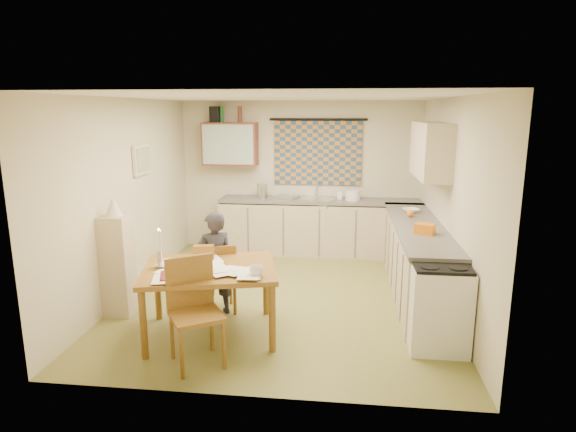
# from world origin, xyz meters

# --- Properties ---
(floor) EXTENTS (4.00, 4.50, 0.02)m
(floor) POSITION_xyz_m (0.00, 0.00, -0.01)
(floor) COLOR olive
(floor) RESTS_ON ground
(ceiling) EXTENTS (4.00, 4.50, 0.02)m
(ceiling) POSITION_xyz_m (0.00, 0.00, 2.51)
(ceiling) COLOR white
(ceiling) RESTS_ON floor
(wall_back) EXTENTS (4.00, 0.02, 2.50)m
(wall_back) POSITION_xyz_m (0.00, 2.26, 1.25)
(wall_back) COLOR beige
(wall_back) RESTS_ON floor
(wall_front) EXTENTS (4.00, 0.02, 2.50)m
(wall_front) POSITION_xyz_m (0.00, -2.26, 1.25)
(wall_front) COLOR beige
(wall_front) RESTS_ON floor
(wall_left) EXTENTS (0.02, 4.50, 2.50)m
(wall_left) POSITION_xyz_m (-2.01, 0.00, 1.25)
(wall_left) COLOR beige
(wall_left) RESTS_ON floor
(wall_right) EXTENTS (0.02, 4.50, 2.50)m
(wall_right) POSITION_xyz_m (2.01, 0.00, 1.25)
(wall_right) COLOR beige
(wall_right) RESTS_ON floor
(window_blind) EXTENTS (1.45, 0.03, 1.05)m
(window_blind) POSITION_xyz_m (0.30, 2.22, 1.65)
(window_blind) COLOR navy
(window_blind) RESTS_ON wall_back
(curtain_rod) EXTENTS (1.60, 0.04, 0.04)m
(curtain_rod) POSITION_xyz_m (0.30, 2.20, 2.20)
(curtain_rod) COLOR black
(curtain_rod) RESTS_ON wall_back
(wall_cabinet) EXTENTS (0.90, 0.34, 0.70)m
(wall_cabinet) POSITION_xyz_m (-1.15, 2.08, 1.80)
(wall_cabinet) COLOR #5F2B21
(wall_cabinet) RESTS_ON wall_back
(wall_cabinet_glass) EXTENTS (0.84, 0.02, 0.64)m
(wall_cabinet_glass) POSITION_xyz_m (-1.15, 1.91, 1.80)
(wall_cabinet_glass) COLOR #99B2A5
(wall_cabinet_glass) RESTS_ON wall_back
(upper_cabinet_right) EXTENTS (0.34, 1.30, 0.70)m
(upper_cabinet_right) POSITION_xyz_m (1.83, 0.55, 1.85)
(upper_cabinet_right) COLOR tan
(upper_cabinet_right) RESTS_ON wall_right
(framed_print) EXTENTS (0.04, 0.50, 0.40)m
(framed_print) POSITION_xyz_m (-1.97, 0.40, 1.70)
(framed_print) COLOR beige
(framed_print) RESTS_ON wall_left
(print_canvas) EXTENTS (0.01, 0.42, 0.32)m
(print_canvas) POSITION_xyz_m (-1.95, 0.40, 1.70)
(print_canvas) COLOR beige
(print_canvas) RESTS_ON wall_left
(counter_back) EXTENTS (3.30, 0.62, 0.92)m
(counter_back) POSITION_xyz_m (0.37, 1.95, 0.45)
(counter_back) COLOR tan
(counter_back) RESTS_ON floor
(counter_right) EXTENTS (0.62, 2.95, 0.92)m
(counter_right) POSITION_xyz_m (1.70, 0.35, 0.45)
(counter_right) COLOR tan
(counter_right) RESTS_ON floor
(stove) EXTENTS (0.57, 0.57, 0.88)m
(stove) POSITION_xyz_m (1.70, -1.17, 0.44)
(stove) COLOR white
(stove) RESTS_ON floor
(sink) EXTENTS (0.67, 0.62, 0.10)m
(sink) POSITION_xyz_m (0.32, 1.95, 0.88)
(sink) COLOR silver
(sink) RESTS_ON counter_back
(tap) EXTENTS (0.03, 0.03, 0.28)m
(tap) POSITION_xyz_m (0.30, 2.13, 1.06)
(tap) COLOR silver
(tap) RESTS_ON counter_back
(dish_rack) EXTENTS (0.43, 0.40, 0.06)m
(dish_rack) POSITION_xyz_m (-0.20, 1.95, 0.95)
(dish_rack) COLOR silver
(dish_rack) RESTS_ON counter_back
(kettle) EXTENTS (0.22, 0.22, 0.24)m
(kettle) POSITION_xyz_m (-0.60, 1.95, 1.04)
(kettle) COLOR silver
(kettle) RESTS_ON counter_back
(mixing_bowl) EXTENTS (0.30, 0.30, 0.16)m
(mixing_bowl) POSITION_xyz_m (0.89, 1.95, 1.00)
(mixing_bowl) COLOR white
(mixing_bowl) RESTS_ON counter_back
(soap_bottle) EXTENTS (0.08, 0.08, 0.17)m
(soap_bottle) POSITION_xyz_m (0.68, 2.00, 1.01)
(soap_bottle) COLOR white
(soap_bottle) RESTS_ON counter_back
(bowl) EXTENTS (0.35, 0.35, 0.06)m
(bowl) POSITION_xyz_m (1.70, 1.07, 0.95)
(bowl) COLOR white
(bowl) RESTS_ON counter_right
(orange_bag) EXTENTS (0.27, 0.24, 0.12)m
(orange_bag) POSITION_xyz_m (1.70, -0.14, 0.98)
(orange_bag) COLOR orange
(orange_bag) RESTS_ON counter_right
(fruit_orange) EXTENTS (0.10, 0.10, 0.10)m
(fruit_orange) POSITION_xyz_m (1.65, 0.76, 0.97)
(fruit_orange) COLOR orange
(fruit_orange) RESTS_ON counter_right
(speaker) EXTENTS (0.17, 0.20, 0.26)m
(speaker) POSITION_xyz_m (-1.38, 2.08, 2.28)
(speaker) COLOR black
(speaker) RESTS_ON wall_cabinet
(bottle_green) EXTENTS (0.09, 0.09, 0.26)m
(bottle_green) POSITION_xyz_m (-1.28, 2.08, 2.28)
(bottle_green) COLOR #195926
(bottle_green) RESTS_ON wall_cabinet
(bottle_brown) EXTENTS (0.07, 0.07, 0.26)m
(bottle_brown) POSITION_xyz_m (-0.98, 2.08, 2.28)
(bottle_brown) COLOR #5F2B21
(bottle_brown) RESTS_ON wall_cabinet
(dining_table) EXTENTS (1.55, 1.31, 0.75)m
(dining_table) POSITION_xyz_m (-0.64, -1.16, 0.38)
(dining_table) COLOR brown
(dining_table) RESTS_ON floor
(chair_far) EXTENTS (0.49, 0.49, 0.85)m
(chair_far) POSITION_xyz_m (-0.70, -0.55, 0.26)
(chair_far) COLOR brown
(chair_far) RESTS_ON floor
(chair_near) EXTENTS (0.63, 0.63, 1.01)m
(chair_near) POSITION_xyz_m (-0.61, -1.76, 0.31)
(chair_near) COLOR brown
(chair_near) RESTS_ON floor
(person) EXTENTS (0.71, 0.70, 1.23)m
(person) POSITION_xyz_m (-0.72, -0.64, 0.62)
(person) COLOR black
(person) RESTS_ON floor
(shelf_stand) EXTENTS (0.32, 0.30, 1.18)m
(shelf_stand) POSITION_xyz_m (-1.84, -0.76, 0.59)
(shelf_stand) COLOR tan
(shelf_stand) RESTS_ON floor
(lampshade) EXTENTS (0.20, 0.20, 0.22)m
(lampshade) POSITION_xyz_m (-1.84, -0.76, 1.29)
(lampshade) COLOR beige
(lampshade) RESTS_ON shelf_stand
(letter_rack) EXTENTS (0.24, 0.14, 0.16)m
(letter_rack) POSITION_xyz_m (-0.77, -0.90, 0.83)
(letter_rack) COLOR brown
(letter_rack) RESTS_ON dining_table
(mug) EXTENTS (0.24, 0.24, 0.11)m
(mug) POSITION_xyz_m (-0.10, -1.38, 0.80)
(mug) COLOR white
(mug) RESTS_ON dining_table
(magazine) EXTENTS (0.39, 0.42, 0.03)m
(magazine) POSITION_xyz_m (-1.02, -1.53, 0.76)
(magazine) COLOR maroon
(magazine) RESTS_ON dining_table
(book) EXTENTS (0.32, 0.36, 0.02)m
(book) POSITION_xyz_m (-1.02, -1.32, 0.76)
(book) COLOR orange
(book) RESTS_ON dining_table
(orange_box) EXTENTS (0.13, 0.09, 0.04)m
(orange_box) POSITION_xyz_m (-0.87, -1.52, 0.77)
(orange_box) COLOR orange
(orange_box) RESTS_ON dining_table
(eyeglasses) EXTENTS (0.14, 0.10, 0.02)m
(eyeglasses) POSITION_xyz_m (-0.45, -1.39, 0.76)
(eyeglasses) COLOR black
(eyeglasses) RESTS_ON dining_table
(candle_holder) EXTENTS (0.06, 0.06, 0.18)m
(candle_holder) POSITION_xyz_m (-1.14, -1.22, 0.84)
(candle_holder) COLOR silver
(candle_holder) RESTS_ON dining_table
(candle) EXTENTS (0.03, 0.03, 0.22)m
(candle) POSITION_xyz_m (-1.12, -1.24, 1.04)
(candle) COLOR white
(candle) RESTS_ON dining_table
(candle_flame) EXTENTS (0.02, 0.02, 0.02)m
(candle_flame) POSITION_xyz_m (-1.13, -1.24, 1.16)
(candle_flame) COLOR #FFCC66
(candle_flame) RESTS_ON dining_table
(papers) EXTENTS (1.20, 1.02, 0.03)m
(papers) POSITION_xyz_m (-0.66, -1.29, 0.77)
(papers) COLOR white
(papers) RESTS_ON dining_table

